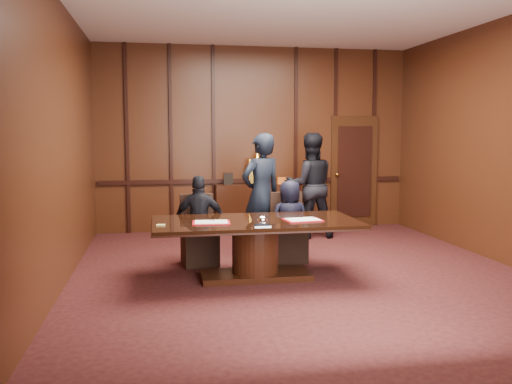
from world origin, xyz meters
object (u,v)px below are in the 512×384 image
Objects in this scene: conference_table at (255,239)px; witness_right at (310,185)px; witness_left at (261,195)px; signatory_right at (290,221)px; signatory_left at (200,221)px; sideboard at (257,206)px.

witness_right reaches higher than conference_table.
conference_table is 1.40× the size of witness_left.
signatory_right is 0.69m from witness_left.
conference_table is 2.05× the size of signatory_left.
signatory_left is at bearing -3.18° from signatory_right.
witness_right is (0.80, 1.76, 0.34)m from signatory_right.
witness_left is at bearing 50.23° from witness_right.
sideboard is at bearing -109.86° from signatory_left.
sideboard is 1.25× the size of signatory_left.
witness_right is at bearing -132.95° from signatory_left.
witness_left reaches higher than signatory_right.
witness_right reaches higher than witness_left.
sideboard is 1.21m from witness_right.
signatory_left is 2.76m from witness_right.
witness_right is (2.10, 1.76, 0.30)m from signatory_left.
witness_left is (-0.31, -2.02, 0.45)m from sideboard.
sideboard is 2.53m from signatory_right.
witness_right reaches higher than sideboard.
witness_left is at bearing -98.64° from sideboard.
sideboard is 0.86× the size of witness_left.
signatory_left is 1.30m from signatory_right.
conference_table is 2.19× the size of signatory_right.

